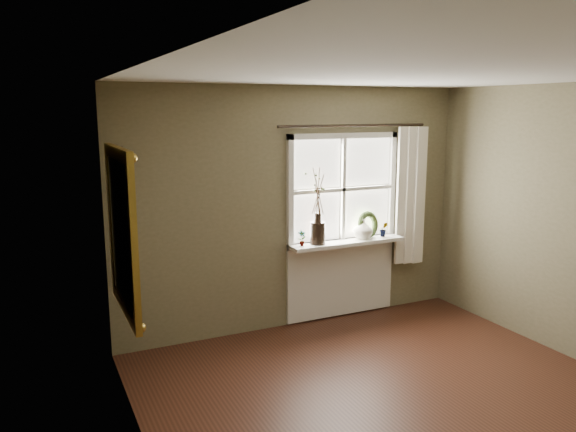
% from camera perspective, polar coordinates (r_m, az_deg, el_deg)
% --- Properties ---
extents(floor, '(4.50, 4.50, 0.00)m').
position_cam_1_polar(floor, '(4.69, 13.94, -19.70)').
color(floor, '#3B1D12').
rests_on(floor, ground).
extents(ceiling, '(4.50, 4.50, 0.00)m').
position_cam_1_polar(ceiling, '(4.06, 15.64, 13.90)').
color(ceiling, silver).
rests_on(ceiling, ground).
extents(wall_back, '(4.00, 0.10, 2.60)m').
position_cam_1_polar(wall_back, '(6.08, 0.75, 0.82)').
color(wall_back, '#6B6346').
rests_on(wall_back, ground).
extents(wall_left, '(0.10, 4.50, 2.60)m').
position_cam_1_polar(wall_left, '(3.31, -13.97, -8.10)').
color(wall_left, '#6B6346').
rests_on(wall_left, ground).
extents(window_frame, '(1.36, 0.06, 1.24)m').
position_cam_1_polar(window_frame, '(6.25, 5.58, 2.71)').
color(window_frame, silver).
rests_on(window_frame, wall_back).
extents(window_sill, '(1.36, 0.26, 0.04)m').
position_cam_1_polar(window_sill, '(6.27, 5.99, -2.68)').
color(window_sill, silver).
rests_on(window_sill, wall_back).
extents(window_apron, '(1.36, 0.04, 0.88)m').
position_cam_1_polar(window_apron, '(6.47, 5.41, -6.27)').
color(window_apron, silver).
rests_on(window_apron, ground).
extents(dark_jug, '(0.19, 0.19, 0.24)m').
position_cam_1_polar(dark_jug, '(6.06, 3.03, -1.73)').
color(dark_jug, black).
rests_on(dark_jug, window_sill).
extents(cream_vase, '(0.22, 0.22, 0.23)m').
position_cam_1_polar(cream_vase, '(6.35, 7.63, -1.30)').
color(cream_vase, silver).
rests_on(cream_vase, window_sill).
extents(wreath, '(0.33, 0.21, 0.32)m').
position_cam_1_polar(wreath, '(6.43, 8.12, -1.14)').
color(wreath, '#2F411D').
rests_on(wreath, window_sill).
extents(potted_plant_left, '(0.09, 0.06, 0.17)m').
position_cam_1_polar(potted_plant_left, '(5.98, 1.41, -2.26)').
color(potted_plant_left, '#2F411D').
rests_on(potted_plant_left, window_sill).
extents(potted_plant_right, '(0.11, 0.11, 0.17)m').
position_cam_1_polar(potted_plant_right, '(6.51, 9.71, -1.33)').
color(potted_plant_right, '#2F411D').
rests_on(potted_plant_right, window_sill).
extents(curtain, '(0.36, 0.12, 1.59)m').
position_cam_1_polar(curtain, '(6.66, 12.22, 2.00)').
color(curtain, silver).
rests_on(curtain, wall_back).
extents(curtain_rod, '(1.84, 0.03, 0.03)m').
position_cam_1_polar(curtain_rod, '(6.19, 6.78, 9.11)').
color(curtain_rod, black).
rests_on(curtain_rod, wall_back).
extents(gilt_mirror, '(0.10, 1.14, 1.36)m').
position_cam_1_polar(gilt_mirror, '(4.70, -16.58, -1.51)').
color(gilt_mirror, white).
rests_on(gilt_mirror, wall_left).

